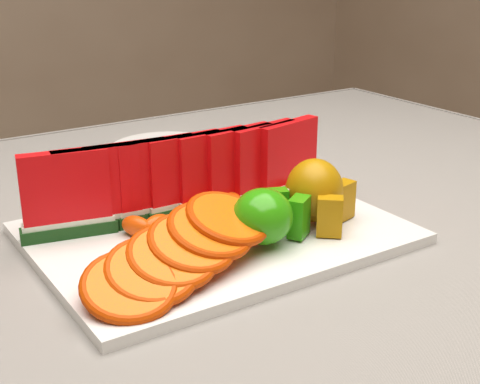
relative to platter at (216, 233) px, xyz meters
The scene contains 10 objects.
table 0.13m from the platter, 137.15° to the left, with size 1.40×0.90×0.75m.
tablecloth 0.08m from the platter, 137.15° to the left, with size 1.53×1.03×0.20m.
platter is the anchor object (origin of this frame).
apple_cluster 0.08m from the platter, 69.45° to the right, with size 0.10×0.08×0.06m.
pear_cluster 0.12m from the platter, 25.98° to the right, with size 0.09×0.10×0.08m.
side_plate 0.36m from the platter, 72.01° to the left, with size 0.20×0.20×0.01m.
watermelon_row 0.08m from the platter, 97.65° to the left, with size 0.39×0.07×0.10m.
orange_fan_front 0.12m from the platter, 137.08° to the right, with size 0.24×0.15×0.06m.
orange_fan_back 0.13m from the platter, 75.49° to the left, with size 0.38×0.10×0.05m.
tangerine_segments 0.04m from the platter, 57.60° to the left, with size 0.25×0.07×0.02m.
Camera 1 is at (-0.32, -0.64, 1.07)m, focal length 50.00 mm.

